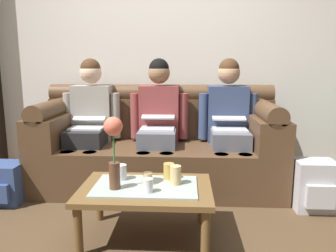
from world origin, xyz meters
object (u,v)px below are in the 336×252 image
(coffee_table, at_px, (146,193))
(person_left, at_px, (90,118))
(cup_near_left, at_px, (148,178))
(cup_far_left, at_px, (175,175))
(person_middle, at_px, (158,118))
(cup_far_right, at_px, (121,172))
(person_right, at_px, (229,119))
(flower_vase, at_px, (114,143))
(backpack_left, at_px, (6,183))
(couch, at_px, (159,148))
(cup_near_right, at_px, (169,171))
(backpack_right, at_px, (314,186))
(cup_far_center, at_px, (148,185))

(coffee_table, bearing_deg, person_left, 122.80)
(cup_near_left, height_order, cup_far_left, cup_far_left)
(person_left, height_order, person_middle, same)
(coffee_table, distance_m, cup_far_right, 0.24)
(coffee_table, relative_size, cup_near_left, 10.99)
(person_left, distance_m, cup_far_left, 1.34)
(person_right, bearing_deg, flower_vase, -127.93)
(backpack_left, bearing_deg, person_left, 40.49)
(couch, height_order, person_right, person_right)
(cup_far_left, height_order, backpack_left, cup_far_left)
(person_middle, height_order, person_right, same)
(couch, bearing_deg, cup_near_right, -80.68)
(flower_vase, relative_size, cup_far_right, 4.48)
(person_left, bearing_deg, person_right, -0.01)
(person_left, bearing_deg, cup_near_left, -56.10)
(flower_vase, distance_m, cup_far_right, 0.30)
(cup_near_left, bearing_deg, cup_far_left, 3.05)
(couch, bearing_deg, cup_far_left, -78.86)
(person_left, bearing_deg, flower_vase, -66.69)
(cup_far_right, relative_size, backpack_right, 0.26)
(person_left, bearing_deg, cup_far_left, -49.15)
(couch, relative_size, coffee_table, 2.59)
(person_middle, distance_m, cup_far_center, 1.17)
(person_middle, xyz_separation_m, coffee_table, (0.00, -1.03, -0.34))
(couch, xyz_separation_m, cup_near_right, (0.15, -0.90, 0.06))
(person_middle, height_order, coffee_table, person_middle)
(person_left, height_order, person_right, same)
(couch, height_order, cup_far_center, couch)
(person_right, xyz_separation_m, coffee_table, (-0.66, -1.03, -0.34))
(coffee_table, xyz_separation_m, backpack_left, (-1.26, 0.52, -0.15))
(person_right, distance_m, backpack_right, 0.94)
(person_left, xyz_separation_m, cup_near_right, (0.81, -0.89, -0.23))
(cup_near_left, bearing_deg, cup_far_right, 157.27)
(couch, relative_size, cup_near_right, 20.28)
(coffee_table, xyz_separation_m, cup_far_right, (-0.19, 0.11, 0.11))
(backpack_left, bearing_deg, couch, 22.14)
(person_middle, height_order, cup_far_center, person_middle)
(couch, xyz_separation_m, cup_near_left, (0.01, -1.01, 0.04))
(cup_near_right, xyz_separation_m, backpack_right, (1.15, 0.38, -0.23))
(person_middle, bearing_deg, coffee_table, -90.00)
(person_middle, distance_m, flower_vase, 1.11)
(cup_far_center, relative_size, cup_far_left, 0.69)
(cup_near_left, height_order, backpack_right, cup_near_left)
(cup_near_left, relative_size, cup_near_right, 0.71)
(cup_far_center, xyz_separation_m, cup_far_right, (-0.22, 0.22, 0.01))
(couch, bearing_deg, backpack_left, -157.86)
(flower_vase, bearing_deg, cup_far_left, 14.77)
(couch, height_order, cup_near_left, couch)
(cup_far_left, bearing_deg, person_left, 130.85)
(backpack_right, bearing_deg, person_middle, 158.50)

